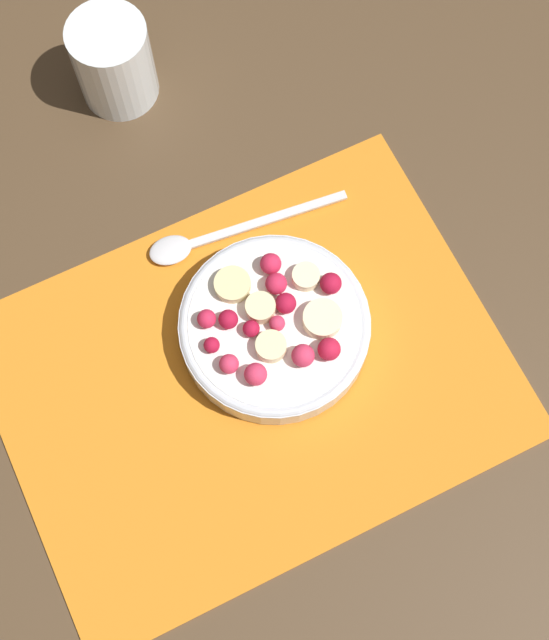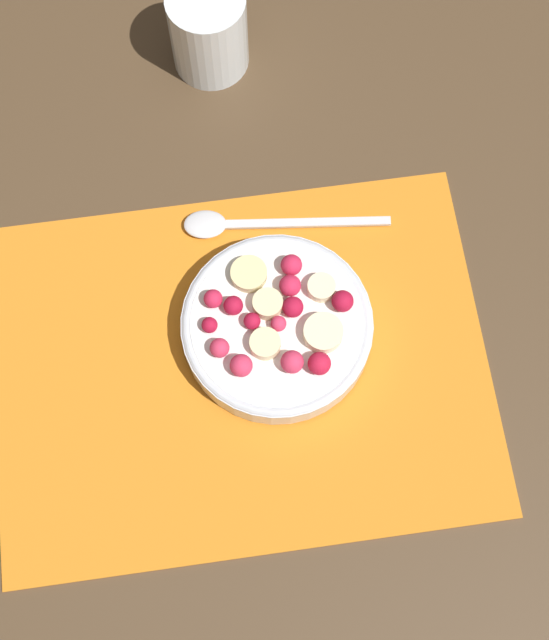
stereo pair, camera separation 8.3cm
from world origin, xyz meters
TOP-DOWN VIEW (x-y plane):
  - ground_plane at (0.00, 0.00)m, footprint 3.00×3.00m
  - placemat at (0.00, 0.00)m, footprint 0.48×0.36m
  - fruit_bowl at (-0.04, -0.03)m, footprint 0.18×0.18m
  - spoon at (-0.02, -0.15)m, footprint 0.21×0.04m
  - drinking_glass at (-0.01, -0.35)m, footprint 0.08×0.08m

SIDE VIEW (x-z plane):
  - ground_plane at x=0.00m, z-range 0.00..0.00m
  - placemat at x=0.00m, z-range 0.00..0.01m
  - spoon at x=-0.02m, z-range 0.01..0.01m
  - fruit_bowl at x=-0.04m, z-range 0.00..0.05m
  - drinking_glass at x=-0.01m, z-range 0.00..0.10m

